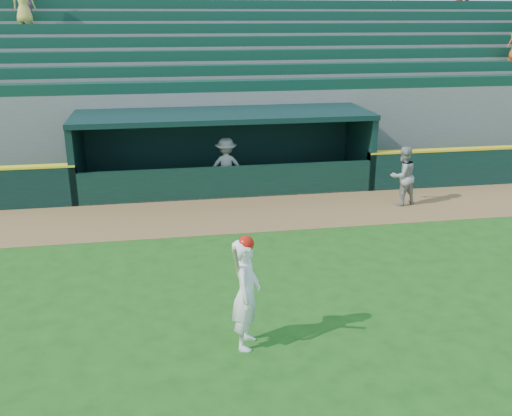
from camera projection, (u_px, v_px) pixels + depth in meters
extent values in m
plane|color=#1B4C13|center=(269.00, 293.00, 11.63)|extent=(120.00, 120.00, 0.00)
cube|color=brown|center=(236.00, 214.00, 16.21)|extent=(40.00, 3.00, 0.01)
imported|color=#969591|center=(403.00, 176.00, 16.79)|extent=(1.01, 0.88, 1.76)
imported|color=gray|center=(226.00, 166.00, 17.83)|extent=(1.20, 0.75, 1.79)
cube|color=slate|center=(225.00, 186.00, 18.81)|extent=(9.00, 2.60, 0.04)
cube|color=black|center=(77.00, 159.00, 17.71)|extent=(0.20, 2.60, 2.30)
cube|color=black|center=(360.00, 147.00, 19.19)|extent=(0.20, 2.60, 2.30)
cube|color=black|center=(220.00, 144.00, 19.66)|extent=(9.40, 0.20, 2.30)
cube|color=black|center=(223.00, 115.00, 18.05)|extent=(9.40, 2.80, 0.16)
cube|color=black|center=(229.00, 182.00, 17.52)|extent=(9.00, 0.16, 1.00)
cube|color=brown|center=(222.00, 173.00, 19.49)|extent=(8.40, 0.45, 0.10)
cube|color=slate|center=(218.00, 133.00, 20.06)|extent=(34.00, 0.85, 2.91)
cube|color=#0F3828|center=(217.00, 86.00, 19.42)|extent=(34.00, 0.60, 0.36)
cube|color=slate|center=(215.00, 122.00, 20.78)|extent=(34.00, 0.85, 3.36)
cube|color=#0F3828|center=(214.00, 70.00, 20.07)|extent=(34.00, 0.60, 0.36)
cube|color=slate|center=(213.00, 112.00, 21.50)|extent=(34.00, 0.85, 3.81)
cube|color=#0F3828|center=(212.00, 55.00, 20.71)|extent=(34.00, 0.60, 0.36)
cube|color=slate|center=(210.00, 103.00, 22.22)|extent=(34.00, 0.85, 4.26)
cube|color=#0F3828|center=(209.00, 41.00, 21.36)|extent=(34.00, 0.60, 0.36)
cube|color=slate|center=(208.00, 94.00, 22.94)|extent=(34.00, 0.85, 4.71)
cube|color=#0F3828|center=(207.00, 28.00, 22.01)|extent=(34.00, 0.60, 0.36)
cube|color=slate|center=(206.00, 86.00, 23.66)|extent=(34.00, 0.85, 5.16)
cube|color=#0F3828|center=(205.00, 16.00, 22.66)|extent=(34.00, 0.60, 0.36)
cube|color=slate|center=(204.00, 78.00, 24.38)|extent=(34.00, 0.85, 5.61)
cube|color=#0F3828|center=(203.00, 4.00, 23.31)|extent=(34.00, 0.60, 0.36)
cube|color=slate|center=(203.00, 77.00, 24.92)|extent=(34.50, 0.30, 5.61)
imported|color=gold|center=(23.00, 1.00, 20.65)|extent=(0.85, 0.61, 1.61)
imported|color=white|center=(246.00, 294.00, 9.50)|extent=(0.66, 0.82, 1.95)
sphere|color=red|center=(246.00, 244.00, 9.21)|extent=(0.27, 0.27, 0.27)
cylinder|color=tan|center=(237.00, 263.00, 9.05)|extent=(0.22, 0.51, 0.76)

